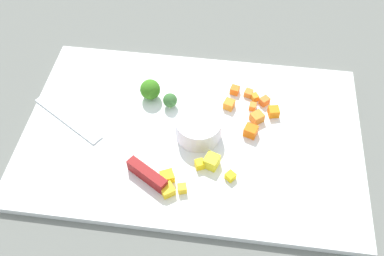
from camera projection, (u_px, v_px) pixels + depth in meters
The scene contains 21 objects.
ground_plane at pixel (192, 136), 0.74m from camera, with size 4.00×4.00×0.00m, color slate.
cutting_board at pixel (192, 134), 0.73m from camera, with size 0.56×0.36×0.01m, color white.
prep_bowl at pixel (199, 128), 0.71m from camera, with size 0.07×0.07×0.04m, color white.
chef_knife at pixel (124, 158), 0.69m from camera, with size 0.26×0.17×0.02m.
carrot_dice_0 at pixel (229, 104), 0.76m from camera, with size 0.02×0.02×0.01m, color orange.
carrot_dice_1 at pixel (253, 107), 0.76m from camera, with size 0.01×0.01×0.01m, color orange.
carrot_dice_2 at pixel (255, 97), 0.77m from camera, with size 0.01×0.01×0.01m, color orange.
carrot_dice_3 at pixel (251, 131), 0.72m from camera, with size 0.02×0.02×0.02m, color orange.
carrot_dice_4 at pixel (257, 117), 0.74m from camera, with size 0.02×0.02×0.02m, color orange.
carrot_dice_5 at pixel (235, 90), 0.78m from camera, with size 0.01×0.01×0.01m, color orange.
carrot_dice_6 at pixel (248, 93), 0.77m from camera, with size 0.01×0.01×0.01m, color orange.
carrot_dice_7 at pixel (264, 101), 0.76m from camera, with size 0.02×0.01×0.01m, color orange.
carrot_dice_8 at pixel (274, 112), 0.75m from camera, with size 0.02×0.02×0.01m, color orange.
pepper_dice_0 at pixel (212, 161), 0.68m from camera, with size 0.02×0.02×0.02m, color yellow.
pepper_dice_1 at pixel (182, 188), 0.65m from camera, with size 0.01×0.01×0.01m, color yellow.
pepper_dice_2 at pixel (167, 190), 0.65m from camera, with size 0.02×0.02×0.01m, color yellow.
pepper_dice_3 at pixel (230, 176), 0.67m from camera, with size 0.01×0.01×0.01m, color yellow.
pepper_dice_4 at pixel (167, 177), 0.67m from camera, with size 0.02×0.02×0.01m, color yellow.
pepper_dice_5 at pixel (200, 164), 0.68m from camera, with size 0.01×0.01×0.01m, color yellow.
broccoli_floret_0 at pixel (170, 100), 0.75m from camera, with size 0.02×0.02×0.03m.
broccoli_floret_1 at pixel (150, 90), 0.76m from camera, with size 0.04×0.04×0.04m.
Camera 1 is at (-0.06, 0.44, 0.59)m, focal length 41.19 mm.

